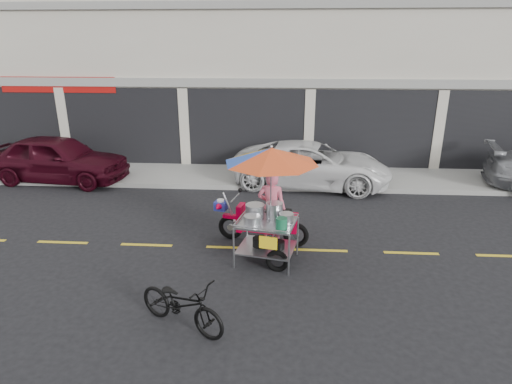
# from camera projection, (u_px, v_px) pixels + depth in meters

# --- Properties ---
(ground) EXTENTS (90.00, 90.00, 0.00)m
(ground) POSITION_uv_depth(u_px,v_px,m) (321.00, 250.00, 9.62)
(ground) COLOR black
(sidewalk) EXTENTS (45.00, 3.00, 0.15)m
(sidewalk) POSITION_uv_depth(u_px,v_px,m) (309.00, 176.00, 14.77)
(sidewalk) COLOR gray
(sidewalk) RESTS_ON ground
(shophouse_block) EXTENTS (36.00, 8.11, 10.40)m
(shophouse_block) POSITION_uv_depth(u_px,v_px,m) (374.00, 47.00, 18.01)
(shophouse_block) COLOR beige
(shophouse_block) RESTS_ON ground
(centerline) EXTENTS (42.00, 0.10, 0.01)m
(centerline) POSITION_uv_depth(u_px,v_px,m) (321.00, 250.00, 9.62)
(centerline) COLOR gold
(centerline) RESTS_ON ground
(maroon_sedan) EXTENTS (4.76, 2.33, 1.56)m
(maroon_sedan) POSITION_uv_depth(u_px,v_px,m) (58.00, 159.00, 14.18)
(maroon_sedan) COLOR black
(maroon_sedan) RESTS_ON ground
(white_pickup) EXTENTS (5.29, 2.93, 1.40)m
(white_pickup) POSITION_uv_depth(u_px,v_px,m) (312.00, 164.00, 13.81)
(white_pickup) COLOR white
(white_pickup) RESTS_ON ground
(near_bicycle) EXTENTS (1.76, 1.31, 0.89)m
(near_bicycle) POSITION_uv_depth(u_px,v_px,m) (182.00, 304.00, 6.89)
(near_bicycle) COLOR black
(near_bicycle) RESTS_ON ground
(food_vendor_rig) EXTENTS (2.50, 2.35, 2.52)m
(food_vendor_rig) POSITION_uv_depth(u_px,v_px,m) (270.00, 186.00, 8.97)
(food_vendor_rig) COLOR black
(food_vendor_rig) RESTS_ON ground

